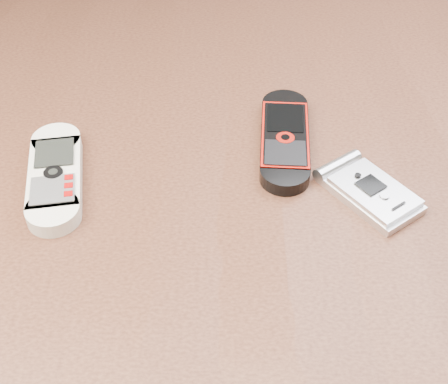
{
  "coord_description": "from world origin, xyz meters",
  "views": [
    {
      "loc": [
        0.0,
        -0.39,
        1.13
      ],
      "look_at": [
        0.01,
        0.0,
        0.76
      ],
      "focal_mm": 50.0,
      "sensor_mm": 36.0,
      "label": 1
    }
  ],
  "objects_px": {
    "table": "(219,276)",
    "nokia_white": "(55,175)",
    "nokia_black_red": "(285,138)",
    "motorola_razr": "(372,192)"
  },
  "relations": [
    {
      "from": "table",
      "to": "nokia_white",
      "type": "xyz_separation_m",
      "value": [
        -0.15,
        0.03,
        0.11
      ]
    },
    {
      "from": "nokia_white",
      "to": "nokia_black_red",
      "type": "bearing_deg",
      "value": 5.21
    },
    {
      "from": "nokia_white",
      "to": "nokia_black_red",
      "type": "distance_m",
      "value": 0.22
    },
    {
      "from": "table",
      "to": "nokia_black_red",
      "type": "distance_m",
      "value": 0.15
    },
    {
      "from": "table",
      "to": "nokia_white",
      "type": "height_order",
      "value": "nokia_white"
    },
    {
      "from": "table",
      "to": "nokia_white",
      "type": "relative_size",
      "value": 8.48
    },
    {
      "from": "nokia_black_red",
      "to": "table",
      "type": "bearing_deg",
      "value": -125.0
    },
    {
      "from": "motorola_razr",
      "to": "nokia_white",
      "type": "bearing_deg",
      "value": 139.47
    },
    {
      "from": "motorola_razr",
      "to": "table",
      "type": "bearing_deg",
      "value": 145.05
    },
    {
      "from": "nokia_black_red",
      "to": "motorola_razr",
      "type": "relative_size",
      "value": 1.58
    }
  ]
}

